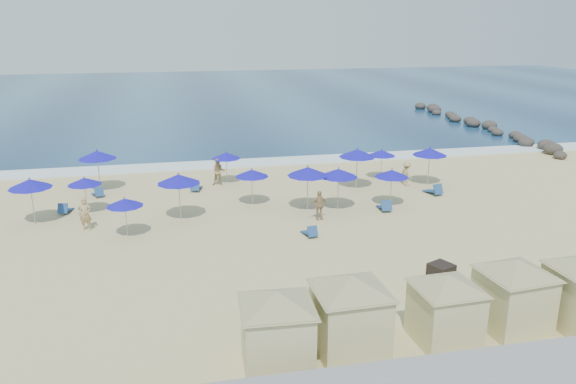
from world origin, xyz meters
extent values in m
plane|color=#CBBB81|center=(0.00, 0.00, 0.00)|extent=(160.00, 160.00, 0.00)
cube|color=navy|center=(0.00, 55.00, 0.03)|extent=(160.00, 80.00, 0.06)
cube|color=white|center=(0.00, 15.50, 0.04)|extent=(160.00, 2.50, 0.08)
ellipsoid|color=#2B2624|center=(23.40, 12.00, 0.28)|extent=(1.00, 1.00, 0.65)
ellipsoid|color=#2B2624|center=(23.88, 13.50, 0.41)|extent=(1.48, 1.48, 0.96)
ellipsoid|color=#2B2624|center=(24.36, 15.00, 0.39)|extent=(1.40, 1.40, 0.91)
ellipsoid|color=#2B2624|center=(23.52, 16.50, 0.36)|extent=(1.32, 1.32, 0.86)
ellipsoid|color=#2B2624|center=(24.00, 18.00, 0.34)|extent=(1.24, 1.24, 0.81)
ellipsoid|color=#2B2624|center=(24.48, 19.50, 0.32)|extent=(1.16, 1.16, 0.75)
ellipsoid|color=#2B2624|center=(23.64, 21.00, 0.30)|extent=(1.08, 1.08, 0.70)
ellipsoid|color=#2B2624|center=(24.12, 22.50, 0.28)|extent=(1.00, 1.00, 0.65)
ellipsoid|color=#2B2624|center=(24.60, 24.00, 0.41)|extent=(1.48, 1.48, 0.96)
ellipsoid|color=#2B2624|center=(23.76, 25.50, 0.39)|extent=(1.40, 1.40, 0.91)
ellipsoid|color=#2B2624|center=(24.24, 27.00, 0.36)|extent=(1.32, 1.32, 0.86)
ellipsoid|color=#2B2624|center=(23.40, 28.50, 0.34)|extent=(1.24, 1.24, 0.81)
ellipsoid|color=#2B2624|center=(23.88, 30.00, 0.32)|extent=(1.16, 1.16, 0.75)
ellipsoid|color=#2B2624|center=(24.36, 31.50, 0.30)|extent=(1.08, 1.08, 0.70)
ellipsoid|color=#2B2624|center=(23.52, 33.00, 0.28)|extent=(1.00, 1.00, 0.65)
ellipsoid|color=#2B2624|center=(24.00, 34.50, 0.41)|extent=(1.48, 1.48, 0.96)
ellipsoid|color=#2B2624|center=(24.48, 36.00, 0.39)|extent=(1.40, 1.40, 0.91)
ellipsoid|color=#2B2624|center=(23.64, 37.50, 0.36)|extent=(1.32, 1.32, 0.86)
cube|color=black|center=(4.57, -5.78, 0.42)|extent=(1.12, 1.12, 0.85)
cube|color=beige|center=(-2.94, -9.96, 1.02)|extent=(2.15, 2.15, 2.04)
cube|color=#988F63|center=(-2.94, -9.96, 2.04)|extent=(2.26, 2.26, 0.08)
pyramid|color=#988F63|center=(-2.94, -9.96, 2.55)|extent=(4.47, 4.47, 0.51)
cube|color=beige|center=(-0.53, -9.60, 1.06)|extent=(2.18, 2.18, 2.12)
cube|color=#988F63|center=(-0.53, -9.60, 2.12)|extent=(2.28, 2.28, 0.08)
pyramid|color=#988F63|center=(-0.53, -9.60, 2.65)|extent=(4.64, 4.64, 0.53)
cube|color=beige|center=(2.71, -9.69, 0.95)|extent=(1.99, 1.99, 1.91)
cube|color=#988F63|center=(2.71, -9.69, 1.91)|extent=(2.09, 2.09, 0.08)
pyramid|color=#988F63|center=(2.71, -9.69, 2.39)|extent=(4.18, 4.18, 0.48)
cube|color=beige|center=(5.36, -9.39, 1.01)|extent=(2.22, 2.22, 2.03)
cube|color=#988F63|center=(5.36, -9.39, 2.03)|extent=(2.33, 2.33, 0.08)
pyramid|color=#988F63|center=(5.36, -9.39, 2.54)|extent=(4.43, 4.43, 0.51)
cylinder|color=#A5A8AD|center=(-12.92, 5.11, 0.99)|extent=(0.05, 0.05, 1.98)
cone|color=#1410B0|center=(-12.92, 5.11, 2.17)|extent=(2.19, 2.19, 0.47)
sphere|color=#1410B0|center=(-12.92, 5.11, 2.45)|extent=(0.08, 0.08, 0.08)
cylinder|color=#A5A8AD|center=(-10.45, 6.31, 0.83)|extent=(0.04, 0.04, 1.66)
cone|color=#1410B0|center=(-10.45, 6.31, 1.81)|extent=(1.83, 1.83, 0.39)
sphere|color=#1410B0|center=(-10.45, 6.31, 2.05)|extent=(0.07, 0.07, 0.07)
cylinder|color=#A5A8AD|center=(-10.20, 10.57, 1.05)|extent=(0.06, 0.06, 2.10)
cone|color=#1410B0|center=(-10.20, 10.57, 2.29)|extent=(2.32, 2.32, 0.50)
sphere|color=#1410B0|center=(-10.20, 10.57, 2.59)|extent=(0.09, 0.09, 0.09)
cylinder|color=#A5A8AD|center=(-8.09, 2.17, 0.81)|extent=(0.04, 0.04, 1.62)
cone|color=#1410B0|center=(-8.09, 2.17, 1.77)|extent=(1.79, 1.79, 0.38)
sphere|color=#1410B0|center=(-8.09, 2.17, 2.00)|extent=(0.07, 0.07, 0.07)
cylinder|color=#A5A8AD|center=(-2.30, 10.65, 0.84)|extent=(0.04, 0.04, 1.68)
cone|color=#1410B0|center=(-2.30, 10.65, 1.84)|extent=(1.86, 1.86, 0.40)
sphere|color=#1410B0|center=(-2.30, 10.65, 2.08)|extent=(0.07, 0.07, 0.07)
cylinder|color=#A5A8AD|center=(-5.45, 4.16, 1.03)|extent=(0.05, 0.05, 2.05)
cone|color=#1410B0|center=(-5.45, 4.16, 2.24)|extent=(2.27, 2.27, 0.49)
sphere|color=#1410B0|center=(-5.45, 4.16, 2.54)|extent=(0.09, 0.09, 0.09)
cylinder|color=#A5A8AD|center=(1.52, 4.21, 1.03)|extent=(0.05, 0.05, 2.06)
cone|color=#1410B0|center=(1.52, 4.21, 2.25)|extent=(2.27, 2.27, 0.49)
sphere|color=#1410B0|center=(1.52, 4.21, 2.55)|extent=(0.09, 0.09, 0.09)
cylinder|color=#A5A8AD|center=(-1.34, 5.81, 0.87)|extent=(0.05, 0.05, 1.73)
cone|color=#1410B0|center=(-1.34, 5.81, 1.89)|extent=(1.92, 1.92, 0.41)
sphere|color=#1410B0|center=(-1.34, 5.81, 2.14)|extent=(0.07, 0.07, 0.07)
cylinder|color=#A5A8AD|center=(3.22, 4.00, 0.97)|extent=(0.05, 0.05, 1.94)
cone|color=#1410B0|center=(3.22, 4.00, 2.12)|extent=(2.15, 2.15, 0.46)
sphere|color=#1410B0|center=(3.22, 4.00, 2.40)|extent=(0.08, 0.08, 0.08)
cylinder|color=#A5A8AD|center=(7.88, 9.49, 0.82)|extent=(0.04, 0.04, 1.63)
cone|color=#1410B0|center=(7.88, 9.49, 1.78)|extent=(1.81, 1.81, 0.39)
sphere|color=#1410B0|center=(7.88, 9.49, 2.02)|extent=(0.07, 0.07, 0.07)
cylinder|color=#A5A8AD|center=(5.57, 7.72, 1.04)|extent=(0.05, 0.05, 2.08)
cone|color=#1410B0|center=(5.57, 7.72, 2.28)|extent=(2.30, 2.30, 0.49)
sphere|color=#1410B0|center=(5.57, 7.72, 2.58)|extent=(0.09, 0.09, 0.09)
cylinder|color=#A5A8AD|center=(6.34, 3.97, 0.88)|extent=(0.05, 0.05, 1.76)
cone|color=#1410B0|center=(6.34, 3.97, 1.92)|extent=(1.94, 1.94, 0.42)
sphere|color=#1410B0|center=(6.34, 3.97, 2.18)|extent=(0.07, 0.07, 0.07)
cylinder|color=#A5A8AD|center=(10.36, 7.58, 1.00)|extent=(0.05, 0.05, 1.99)
cone|color=#1410B0|center=(10.36, 7.58, 2.18)|extent=(2.20, 2.20, 0.47)
sphere|color=#1410B0|center=(10.36, 7.58, 2.46)|extent=(0.08, 0.08, 0.08)
cube|color=navy|center=(-11.63, 6.65, 0.15)|extent=(0.71, 1.20, 0.31)
cube|color=navy|center=(-11.71, 6.19, 0.38)|extent=(0.57, 0.39, 0.55)
cube|color=navy|center=(-10.26, 9.46, 0.15)|extent=(0.86, 1.21, 0.30)
cube|color=navy|center=(-10.10, 9.02, 0.37)|extent=(0.59, 0.46, 0.53)
cube|color=navy|center=(-4.33, 9.47, 0.16)|extent=(0.84, 1.32, 0.34)
cube|color=navy|center=(-4.45, 8.97, 0.41)|extent=(0.64, 0.46, 0.59)
cube|color=navy|center=(0.68, 0.50, 0.14)|extent=(0.67, 1.14, 0.30)
cube|color=navy|center=(0.75, 0.05, 0.36)|extent=(0.55, 0.37, 0.52)
cube|color=navy|center=(5.74, 3.42, 0.16)|extent=(0.65, 1.25, 0.33)
cube|color=navy|center=(5.70, 2.91, 0.41)|extent=(0.59, 0.37, 0.59)
cube|color=navy|center=(9.76, 5.66, 0.17)|extent=(0.86, 1.37, 0.35)
cube|color=navy|center=(9.88, 5.14, 0.43)|extent=(0.66, 0.47, 0.62)
imported|color=tan|center=(-10.15, 3.51, 0.85)|extent=(0.66, 0.47, 1.70)
imported|color=tan|center=(-2.85, 10.28, 0.88)|extent=(0.90, 0.73, 1.75)
imported|color=tan|center=(1.75, 2.62, 0.80)|extent=(0.98, 0.54, 1.59)
imported|color=tan|center=(8.89, 7.63, 0.78)|extent=(0.77, 1.10, 1.56)
camera|label=1|loc=(-5.72, -24.61, 10.18)|focal=35.00mm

